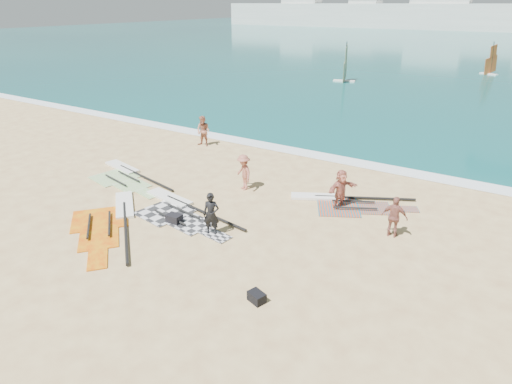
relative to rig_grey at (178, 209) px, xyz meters
The scene contains 17 objects.
ground 3.26m from the rig_grey, 47.88° to the right, with size 300.00×300.00×0.00m, color #DBC080.
sea 129.60m from the rig_grey, 89.03° to the left, with size 300.00×240.00×0.06m, color #0B474E.
surf_line 10.12m from the rig_grey, 77.52° to the left, with size 300.00×1.20×0.04m, color white.
far_town 148.27m from the rig_grey, 95.24° to the left, with size 160.00×8.00×12.00m.
rig_grey is the anchor object (origin of this frame).
rig_green 5.27m from the rig_grey, 162.36° to the left, with size 5.91×2.94×0.20m.
rig_orange 7.35m from the rig_grey, 37.71° to the left, with size 5.63×3.76×0.20m.
rig_red 2.75m from the rig_grey, 127.65° to the right, with size 5.22×5.39×0.20m.
gear_bag_near 1.16m from the rig_grey, 55.20° to the right, with size 0.60×0.43×0.38m, color black.
gear_bag_far 7.09m from the rig_grey, 29.01° to the right, with size 0.52×0.37×0.31m, color black.
person_wetsuit 2.82m from the rig_grey, 19.05° to the right, with size 0.63×0.42×1.74m, color black.
beachgoer_left 9.28m from the rig_grey, 121.32° to the left, with size 0.92×0.72×1.90m, color #B26C53.
beachgoer_mid 3.75m from the rig_grey, 71.76° to the left, with size 1.13×0.65×1.75m, color #AA5E4C.
beachgoer_back 9.00m from the rig_grey, 17.65° to the left, with size 0.97×0.41×1.66m, color #98594D.
beachgoer_right 7.16m from the rig_grey, 34.79° to the left, with size 1.62×0.52×1.75m, color #BA6857.
windsurfer_left 35.82m from the rig_grey, 99.87° to the left, with size 2.52×2.90×4.43m.
windsurfer_centre 50.45m from the rig_grey, 81.61° to the left, with size 2.25×2.44×4.01m.
Camera 1 is at (9.56, -9.94, 8.30)m, focal length 30.00 mm.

